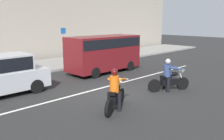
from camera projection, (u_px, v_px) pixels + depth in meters
ground_plane at (110, 93)px, 11.08m from camera, size 80.00×80.00×0.00m
sidewalk_slab at (30, 68)px, 16.64m from camera, size 40.00×4.40×0.14m
lane_marking_stripe at (91, 91)px, 11.44m from camera, size 18.00×0.14×0.01m
motorcycle_with_rider_denim_blue at (169, 78)px, 11.32m from camera, size 1.91×1.14×1.54m
motorcycle_with_rider_orange_stripe at (115, 93)px, 8.94m from camera, size 1.95×1.13×1.58m
parked_hatchback_silver at (2, 75)px, 10.62m from camera, size 3.87×1.76×1.80m
parked_van_maroon at (104, 51)px, 15.30m from camera, size 4.89×1.96×2.31m
street_sign_post at (63, 41)px, 18.86m from camera, size 0.44×0.08×2.59m
pedestrian_bystander at (89, 46)px, 20.71m from camera, size 0.34×0.34×1.71m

